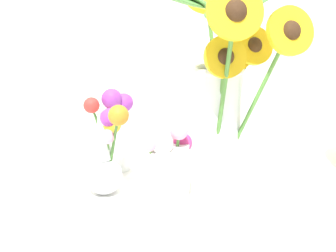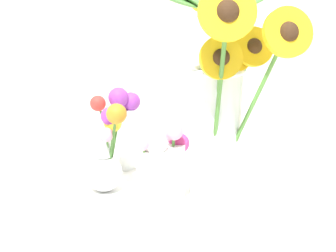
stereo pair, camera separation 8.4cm
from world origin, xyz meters
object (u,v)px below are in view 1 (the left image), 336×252
Objects in this scene: vase_bulb_right at (107,157)px; mason_jar_sunflowers at (221,99)px; serving_tray at (168,192)px; vase_small_back at (114,130)px; vase_small_center at (168,169)px.

mason_jar_sunflowers is at bearing -10.91° from vase_bulb_right.
vase_bulb_right is (-0.11, 0.00, 0.08)m from serving_tray.
vase_bulb_right reaches higher than vase_small_back.
serving_tray is 0.14m from vase_bulb_right.
mason_jar_sunflowers is at bearing 16.22° from vase_small_center.
serving_tray is 1.37× the size of mason_jar_sunflowers.
mason_jar_sunflowers is 0.23m from vase_bulb_right.
vase_bulb_right is (-0.10, 0.07, 0.01)m from vase_small_center.
vase_small_center is at bearing -163.78° from mason_jar_sunflowers.
vase_small_center is 0.88× the size of vase_bulb_right.
vase_bulb_right is at bearing 145.79° from vase_small_center.
mason_jar_sunflowers is at bearing -23.13° from serving_tray.
vase_small_center is at bearing -34.21° from vase_bulb_right.
vase_small_center is (-0.01, -0.07, 0.07)m from serving_tray.
mason_jar_sunflowers reaches higher than vase_small_back.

